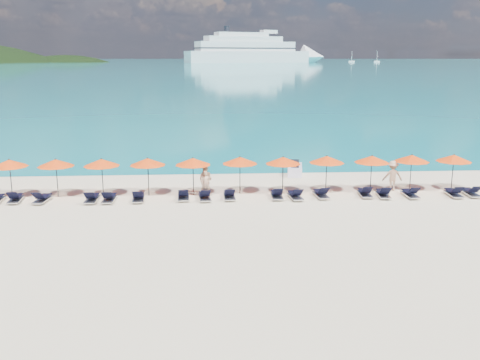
{
  "coord_description": "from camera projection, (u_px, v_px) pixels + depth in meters",
  "views": [
    {
      "loc": [
        -1.81,
        -26.3,
        8.11
      ],
      "look_at": [
        0.0,
        3.0,
        1.2
      ],
      "focal_mm": 40.0,
      "sensor_mm": 36.0,
      "label": 1
    }
  ],
  "objects": [
    {
      "name": "umbrella_10",
      "position": [
        454.0,
        158.0,
        32.21
      ],
      "size": [
        2.1,
        2.1,
        2.28
      ],
      "color": "black",
      "rests_on": "ground"
    },
    {
      "name": "lounger_11",
      "position": [
        321.0,
        194.0,
        31.03
      ],
      "size": [
        0.75,
        1.74,
        0.66
      ],
      "rotation": [
        0.0,
        0.0,
        0.08
      ],
      "color": "silver",
      "rests_on": "ground"
    },
    {
      "name": "lounger_12",
      "position": [
        365.0,
        193.0,
        31.25
      ],
      "size": [
        0.75,
        1.74,
        0.66
      ],
      "rotation": [
        0.0,
        0.0,
        -0.08
      ],
      "color": "silver",
      "rests_on": "ground"
    },
    {
      "name": "lounger_7",
      "position": [
        205.0,
        196.0,
        30.49
      ],
      "size": [
        0.77,
        1.75,
        0.66
      ],
      "rotation": [
        0.0,
        0.0,
        0.09
      ],
      "color": "silver",
      "rests_on": "ground"
    },
    {
      "name": "umbrella_8",
      "position": [
        372.0,
        159.0,
        31.88
      ],
      "size": [
        2.1,
        2.1,
        2.28
      ],
      "color": "black",
      "rests_on": "ground"
    },
    {
      "name": "cruise_ship",
      "position": [
        260.0,
        52.0,
        527.75
      ],
      "size": [
        148.1,
        71.07,
        41.36
      ],
      "rotation": [
        0.0,
        0.0,
        0.33
      ],
      "color": "white",
      "rests_on": "ground"
    },
    {
      "name": "lounger_3",
      "position": [
        92.0,
        198.0,
        30.07
      ],
      "size": [
        0.62,
        1.7,
        0.66
      ],
      "rotation": [
        0.0,
        0.0,
        0.0
      ],
      "color": "silver",
      "rests_on": "ground"
    },
    {
      "name": "lounger_6",
      "position": [
        183.0,
        196.0,
        30.59
      ],
      "size": [
        0.69,
        1.72,
        0.66
      ],
      "rotation": [
        0.0,
        0.0,
        0.04
      ],
      "color": "silver",
      "rests_on": "ground"
    },
    {
      "name": "umbrella_0",
      "position": [
        9.0,
        163.0,
        30.69
      ],
      "size": [
        2.1,
        2.1,
        2.28
      ],
      "color": "black",
      "rests_on": "ground"
    },
    {
      "name": "lounger_14",
      "position": [
        410.0,
        193.0,
        31.1
      ],
      "size": [
        0.63,
        1.7,
        0.66
      ],
      "rotation": [
        0.0,
        0.0,
        0.01
      ],
      "color": "silver",
      "rests_on": "ground"
    },
    {
      "name": "sea",
      "position": [
        208.0,
        61.0,
        668.73
      ],
      "size": [
        1600.0,
        1300.0,
        0.01
      ],
      "primitive_type": "cube",
      "color": "#1FA9B2",
      "rests_on": "ground"
    },
    {
      "name": "lounger_13",
      "position": [
        383.0,
        193.0,
        31.08
      ],
      "size": [
        0.79,
        1.75,
        0.66
      ],
      "rotation": [
        0.0,
        0.0,
        -0.1
      ],
      "color": "silver",
      "rests_on": "ground"
    },
    {
      "name": "jetski",
      "position": [
        295.0,
        169.0,
        36.98
      ],
      "size": [
        1.37,
        2.68,
        0.91
      ],
      "rotation": [
        0.0,
        0.0,
        -0.17
      ],
      "color": "white",
      "rests_on": "ground"
    },
    {
      "name": "headland_small",
      "position": [
        68.0,
        96.0,
        570.58
      ],
      "size": [
        162.0,
        126.0,
        85.5
      ],
      "color": "black",
      "rests_on": "ground"
    },
    {
      "name": "beachgoer_a",
      "position": [
        206.0,
        184.0,
        31.07
      ],
      "size": [
        0.62,
        0.46,
        1.54
      ],
      "primitive_type": "imported",
      "rotation": [
        0.0,
        0.0,
        0.16
      ],
      "color": "tan",
      "rests_on": "ground"
    },
    {
      "name": "lounger_2",
      "position": [
        42.0,
        198.0,
        30.0
      ],
      "size": [
        0.76,
        1.75,
        0.66
      ],
      "rotation": [
        0.0,
        0.0,
        -0.09
      ],
      "color": "silver",
      "rests_on": "ground"
    },
    {
      "name": "umbrella_2",
      "position": [
        102.0,
        162.0,
        30.91
      ],
      "size": [
        2.1,
        2.1,
        2.28
      ],
      "color": "black",
      "rests_on": "ground"
    },
    {
      "name": "umbrella_1",
      "position": [
        56.0,
        163.0,
        30.81
      ],
      "size": [
        2.1,
        2.1,
        2.28
      ],
      "color": "black",
      "rests_on": "ground"
    },
    {
      "name": "lounger_5",
      "position": [
        138.0,
        197.0,
        30.25
      ],
      "size": [
        0.72,
        1.73,
        0.66
      ],
      "rotation": [
        0.0,
        0.0,
        0.06
      ],
      "color": "silver",
      "rests_on": "ground"
    },
    {
      "name": "sailboat_near",
      "position": [
        377.0,
        61.0,
        554.74
      ],
      "size": [
        6.26,
        2.09,
        11.48
      ],
      "color": "white",
      "rests_on": "ground"
    },
    {
      "name": "sailboat_far",
      "position": [
        352.0,
        61.0,
        565.0
      ],
      "size": [
        6.21,
        2.07,
        11.38
      ],
      "color": "white",
      "rests_on": "ground"
    },
    {
      "name": "beachgoer_c",
      "position": [
        392.0,
        176.0,
        32.44
      ],
      "size": [
        1.22,
        0.61,
        1.85
      ],
      "primitive_type": "imported",
      "rotation": [
        0.0,
        0.0,
        3.1
      ],
      "color": "tan",
      "rests_on": "ground"
    },
    {
      "name": "lounger_15",
      "position": [
        454.0,
        193.0,
        31.23
      ],
      "size": [
        0.73,
        1.74,
        0.66
      ],
      "rotation": [
        0.0,
        0.0,
        -0.07
      ],
      "color": "silver",
      "rests_on": "ground"
    },
    {
      "name": "lounger_9",
      "position": [
        277.0,
        194.0,
        30.83
      ],
      "size": [
        0.67,
        1.72,
        0.66
      ],
      "rotation": [
        0.0,
        0.0,
        -0.03
      ],
      "color": "silver",
      "rests_on": "ground"
    },
    {
      "name": "lounger_1",
      "position": [
        15.0,
        198.0,
        30.07
      ],
      "size": [
        0.79,
        1.75,
        0.66
      ],
      "rotation": [
        0.0,
        0.0,
        0.1
      ],
      "color": "silver",
      "rests_on": "ground"
    },
    {
      "name": "umbrella_9",
      "position": [
        412.0,
        158.0,
        32.17
      ],
      "size": [
        2.1,
        2.1,
        2.28
      ],
      "color": "black",
      "rests_on": "ground"
    },
    {
      "name": "umbrella_6",
      "position": [
        283.0,
        160.0,
        31.51
      ],
      "size": [
        2.1,
        2.1,
        2.28
      ],
      "color": "black",
      "rests_on": "ground"
    },
    {
      "name": "beachgoer_b",
      "position": [
        206.0,
        180.0,
        31.66
      ],
      "size": [
        0.97,
        0.85,
        1.74
      ],
      "primitive_type": "imported",
      "rotation": [
        0.0,
        0.0,
        -0.55
      ],
      "color": "tan",
      "rests_on": "ground"
    },
    {
      "name": "umbrella_7",
      "position": [
        327.0,
        159.0,
        31.82
      ],
      "size": [
        2.1,
        2.1,
        2.28
      ],
      "color": "black",
      "rests_on": "ground"
    },
    {
      "name": "umbrella_4",
      "position": [
        193.0,
        161.0,
        31.19
      ],
      "size": [
        2.1,
        2.1,
        2.28
      ],
      "color": "black",
      "rests_on": "ground"
    },
    {
      "name": "umbrella_3",
      "position": [
        148.0,
        162.0,
        31.12
      ],
      "size": [
        2.1,
        2.1,
        2.28
      ],
      "color": "black",
      "rests_on": "ground"
    },
    {
      "name": "umbrella_5",
      "position": [
        240.0,
        160.0,
        31.53
      ],
      "size": [
        2.1,
        2.1,
        2.28
      ],
      "color": "black",
      "rests_on": "ground"
    },
    {
      "name": "lounger_16",
      "position": [
        471.0,
        192.0,
        31.37
      ],
      "size": [
        0.69,
        1.72,
        0.66
      ],
      "rotation": [
        0.0,
        0.0,
        -0.04
      ],
      "color": "silver",
      "rests_on": "ground"
    },
    {
      "name": "ground",
      "position": [
        244.0,
        216.0,
        27.52
      ],
      "size": [
        1400.0,
        1400.0,
        0.0
      ],
      "primitive_type": "plane",
      "color": "beige"
    },
    {
      "name": "lounger_8",
      "position": [
        229.0,
        195.0,
        30.71
      ],
      "size": [
        0.65,
        1.71,
        0.66
      ],
      "rotation": [
        0.0,
        0.0,
        0.02
      ],
      "color": "silver",
      "rests_on": "ground"
    },
    {
      "name": "lounger_4",
      "position": [
        109.0,
        198.0,
        30.11
      ],
      "size": [
        0.66,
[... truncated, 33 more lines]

